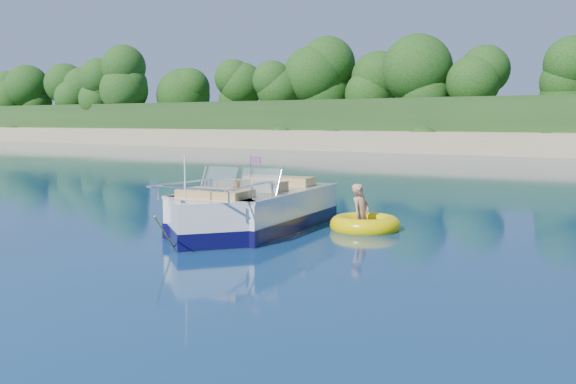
# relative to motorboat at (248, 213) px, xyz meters

# --- Properties ---
(ground) EXTENTS (160.00, 160.00, 0.00)m
(ground) POSITION_rel_motorboat_xyz_m (-1.52, -2.45, -0.38)
(ground) COLOR #09193F
(ground) RESTS_ON ground
(treeline) EXTENTS (150.00, 7.12, 8.19)m
(treeline) POSITION_rel_motorboat_xyz_m (-1.48, 38.57, 5.17)
(treeline) COLOR #301F10
(treeline) RESTS_ON ground
(motorboat) EXTENTS (2.54, 5.84, 1.95)m
(motorboat) POSITION_rel_motorboat_xyz_m (0.00, 0.00, 0.00)
(motorboat) COLOR white
(motorboat) RESTS_ON ground
(tow_tube) EXTENTS (1.57, 1.57, 0.40)m
(tow_tube) POSITION_rel_motorboat_xyz_m (1.96, 1.54, -0.27)
(tow_tube) COLOR #E7CA00
(tow_tube) RESTS_ON ground
(boy) EXTENTS (0.37, 0.76, 1.45)m
(boy) POSITION_rel_motorboat_xyz_m (1.88, 1.52, -0.38)
(boy) COLOR tan
(boy) RESTS_ON ground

